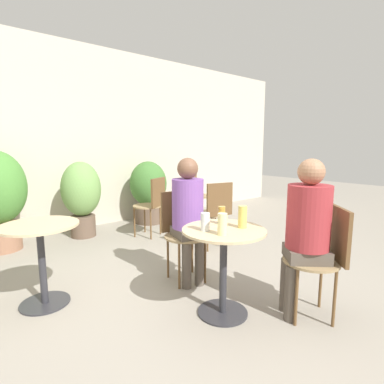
{
  "coord_description": "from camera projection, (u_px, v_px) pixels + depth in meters",
  "views": [
    {
      "loc": [
        -1.55,
        -1.66,
        1.37
      ],
      "look_at": [
        0.11,
        0.36,
        0.97
      ],
      "focal_mm": 28.0,
      "sensor_mm": 36.0,
      "label": 1
    }
  ],
  "objects": [
    {
      "name": "beer_glass_1",
      "position": [
        242.0,
        217.0,
        2.4
      ],
      "size": [
        0.07,
        0.07,
        0.18
      ],
      "color": "#DBC65B",
      "rests_on": "cafe_table_near"
    },
    {
      "name": "beer_glass_2",
      "position": [
        222.0,
        215.0,
        2.52
      ],
      "size": [
        0.06,
        0.06,
        0.15
      ],
      "color": "#B28433",
      "rests_on": "cafe_table_near"
    },
    {
      "name": "bistro_chair_0",
      "position": [
        324.0,
        251.0,
        2.36
      ],
      "size": [
        0.5,
        0.5,
        0.9
      ],
      "rotation": [
        0.0,
        0.0,
        -2.31
      ],
      "color": "#997F56",
      "rests_on": "ground_plane"
    },
    {
      "name": "potted_plant_2",
      "position": [
        148.0,
        190.0,
        5.34
      ],
      "size": [
        0.65,
        0.65,
        1.1
      ],
      "color": "brown",
      "rests_on": "ground_plane"
    },
    {
      "name": "cafe_table_near",
      "position": [
        224.0,
        253.0,
        2.41
      ],
      "size": [
        0.67,
        0.67,
        0.72
      ],
      "color": "#2D2D33",
      "rests_on": "ground_plane"
    },
    {
      "name": "beer_glass_3",
      "position": [
        205.0,
        222.0,
        2.32
      ],
      "size": [
        0.07,
        0.07,
        0.14
      ],
      "color": "silver",
      "rests_on": "cafe_table_near"
    },
    {
      "name": "bistro_chair_3",
      "position": [
        200.0,
        191.0,
        5.46
      ],
      "size": [
        0.5,
        0.5,
        0.9
      ],
      "rotation": [
        0.0,
        0.0,
        0.71
      ],
      "color": "#997F56",
      "rests_on": "ground_plane"
    },
    {
      "name": "ground_plane",
      "position": [
        210.0,
        316.0,
        2.44
      ],
      "size": [
        20.0,
        20.0,
        0.0
      ],
      "primitive_type": "plane",
      "color": "gray"
    },
    {
      "name": "bistro_chair_5",
      "position": [
        153.0,
        201.0,
        4.5
      ],
      "size": [
        0.48,
        0.49,
        0.9
      ],
      "rotation": [
        0.0,
        0.0,
        3.62
      ],
      "color": "#997F56",
      "rests_on": "ground_plane"
    },
    {
      "name": "bistro_chair_1",
      "position": [
        182.0,
        226.0,
        3.1
      ],
      "size": [
        0.45,
        0.47,
        0.9
      ],
      "rotation": [
        0.0,
        0.0,
        -0.22
      ],
      "color": "#997F56",
      "rests_on": "ground_plane"
    },
    {
      "name": "bistro_chair_2",
      "position": [
        216.0,
        209.0,
        3.95
      ],
      "size": [
        0.45,
        0.47,
        0.9
      ],
      "rotation": [
        0.0,
        0.0,
        2.92
      ],
      "color": "#997F56",
      "rests_on": "ground_plane"
    },
    {
      "name": "seated_person_0",
      "position": [
        306.0,
        225.0,
        2.33
      ],
      "size": [
        0.42,
        0.42,
        1.28
      ],
      "rotation": [
        0.0,
        0.0,
        3.97
      ],
      "color": "brown",
      "rests_on": "ground_plane"
    },
    {
      "name": "seated_person_1",
      "position": [
        188.0,
        209.0,
        2.93
      ],
      "size": [
        0.32,
        0.35,
        1.26
      ],
      "rotation": [
        0.0,
        0.0,
        -0.22
      ],
      "color": "brown",
      "rests_on": "ground_plane"
    },
    {
      "name": "cafe_table_far",
      "position": [
        41.0,
        248.0,
        2.55
      ],
      "size": [
        0.64,
        0.64,
        0.72
      ],
      "color": "#2D2D33",
      "rests_on": "ground_plane"
    },
    {
      "name": "beer_glass_0",
      "position": [
        222.0,
        224.0,
        2.21
      ],
      "size": [
        0.07,
        0.07,
        0.16
      ],
      "color": "beige",
      "rests_on": "cafe_table_near"
    },
    {
      "name": "potted_plant_1",
      "position": [
        81.0,
        194.0,
        4.5
      ],
      "size": [
        0.58,
        0.58,
        1.14
      ],
      "color": "brown",
      "rests_on": "ground_plane"
    },
    {
      "name": "storefront_wall",
      "position": [
        68.0,
        138.0,
        4.79
      ],
      "size": [
        10.0,
        0.06,
        3.0
      ],
      "color": "beige",
      "rests_on": "ground_plane"
    }
  ]
}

